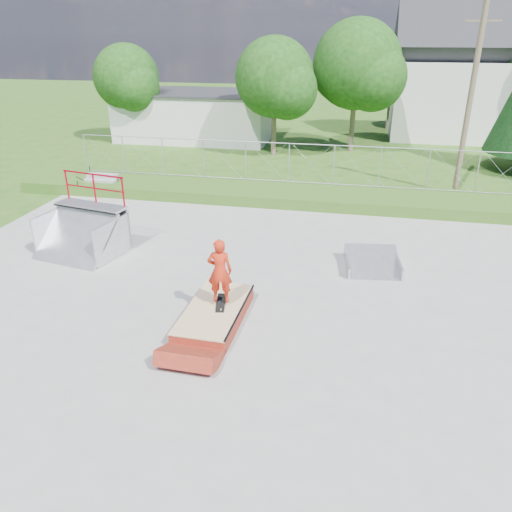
{
  "coord_description": "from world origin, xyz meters",
  "views": [
    {
      "loc": [
        3.04,
        -11.49,
        6.85
      ],
      "look_at": [
        0.47,
        0.92,
        1.1
      ],
      "focal_mm": 35.0,
      "sensor_mm": 36.0,
      "label": 1
    }
  ],
  "objects_px": {
    "quarter_pipe": "(77,219)",
    "skater": "(220,274)",
    "grind_box": "(215,315)",
    "flat_bank_ramp": "(372,263)"
  },
  "relations": [
    {
      "from": "quarter_pipe",
      "to": "skater",
      "type": "xyz_separation_m",
      "value": [
        5.65,
        -3.01,
        0.06
      ]
    },
    {
      "from": "quarter_pipe",
      "to": "flat_bank_ramp",
      "type": "bearing_deg",
      "value": 15.63
    },
    {
      "from": "quarter_pipe",
      "to": "flat_bank_ramp",
      "type": "relative_size",
      "value": 1.45
    },
    {
      "from": "skater",
      "to": "flat_bank_ramp",
      "type": "bearing_deg",
      "value": -143.49
    },
    {
      "from": "grind_box",
      "to": "quarter_pipe",
      "type": "distance_m",
      "value": 6.47
    },
    {
      "from": "flat_bank_ramp",
      "to": "skater",
      "type": "distance_m",
      "value": 5.5
    },
    {
      "from": "quarter_pipe",
      "to": "grind_box",
      "type": "bearing_deg",
      "value": -18.98
    },
    {
      "from": "skater",
      "to": "quarter_pipe",
      "type": "bearing_deg",
      "value": -36.02
    },
    {
      "from": "grind_box",
      "to": "skater",
      "type": "distance_m",
      "value": 1.13
    },
    {
      "from": "flat_bank_ramp",
      "to": "grind_box",
      "type": "bearing_deg",
      "value": -142.24
    }
  ]
}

